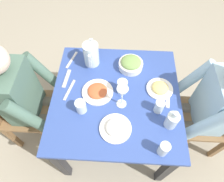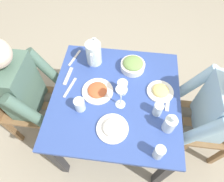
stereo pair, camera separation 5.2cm
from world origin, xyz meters
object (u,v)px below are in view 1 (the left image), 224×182
Objects in this scene: salad_bowl at (131,64)px; plate_rice_curry at (98,91)px; diner_far at (201,106)px; water_glass_near_left at (122,87)px; plate_yoghurt at (115,128)px; water_glass_by_pitcher at (159,106)px; diner_near at (33,98)px; water_pitcher at (91,54)px; water_glass_near_right at (164,149)px; oil_carafe at (172,121)px; wine_glass at (122,93)px; plate_fries at (160,88)px; chair_near at (15,106)px; dining_table at (116,103)px; chair_far at (219,116)px; water_glass_far_left at (81,107)px.

salad_bowl is 0.35m from plate_rice_curry.
water_glass_near_left is at bearing -94.83° from diner_far.
water_glass_by_pitcher is (-0.15, 0.29, 0.03)m from plate_yoghurt.
diner_near is 0.80m from salad_bowl.
water_pitcher reaches higher than water_glass_near_right.
oil_carafe reaches higher than water_glass_near_left.
salad_bowl is 0.36m from wine_glass.
water_pitcher reaches higher than salad_bowl.
wine_glass reaches higher than plate_rice_curry.
chair_near is at bearing -86.07° from plate_fries.
diner_far is 10.59× the size of water_glass_near_right.
chair_near is at bearing -73.47° from salad_bowl.
dining_table is 5.64× the size of oil_carafe.
plate_yoghurt is 2.09× the size of water_glass_by_pitcher.
water_pitcher is at bearing -145.62° from dining_table.
diner_far is 5.58× the size of plate_yoghurt.
plate_rice_curry is at bearing -133.29° from water_glass_near_right.
plate_rice_curry is at bearing -83.49° from plate_fries.
plate_rice_curry is 0.55m from oil_carafe.
chair_near is 1.25m from oil_carafe.
water_glass_near_left is at bearing 93.30° from chair_near.
water_pitcher is 0.86m from water_glass_near_right.
oil_carafe is (0.48, 0.26, 0.01)m from salad_bowl.
chair_near reaches higher than salad_bowl.
wine_glass is (0.06, -0.80, 0.37)m from chair_far.
water_glass_near_right is at bearing 67.86° from diner_near.
chair_far is at bearing 86.40° from water_glass_near_left.
water_glass_by_pitcher is at bearing -179.41° from water_glass_near_right.
salad_bowl is 1.89× the size of water_glass_by_pitcher.
chair_near is 0.75× the size of diner_far.
water_glass_near_left is at bearing -149.29° from water_glass_near_right.
diner_near is at bearing -89.11° from dining_table.
plate_rice_curry is at bearing 93.17° from diner_near.
water_glass_near_left reaches higher than water_glass_by_pitcher.
chair_near is 0.93m from water_glass_near_left.
wine_glass is at bearing -84.33° from diner_far.
plate_yoghurt is at bearing -10.35° from salad_bowl.
water_glass_by_pitcher is (0.41, 0.50, -0.05)m from water_pitcher.
plate_rice_curry is 2.34× the size of water_glass_far_left.
water_glass_near_right is at bearing 65.28° from plate_yoghurt.
salad_bowl is 0.90× the size of plate_yoghurt.
plate_fries is at bearing 94.77° from diner_near.
water_pitcher is at bearing -136.60° from water_glass_near_left.
water_glass_far_left is at bearing -32.91° from plate_rice_curry.
water_glass_by_pitcher is at bearing 84.32° from diner_near.
plate_rice_curry is at bearing 92.26° from chair_near.
chair_near is 0.96m from wine_glass.
chair_near reaches higher than dining_table.
chair_near reaches higher than water_glass_far_left.
water_glass_near_right is at bearing 63.90° from water_glass_far_left.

